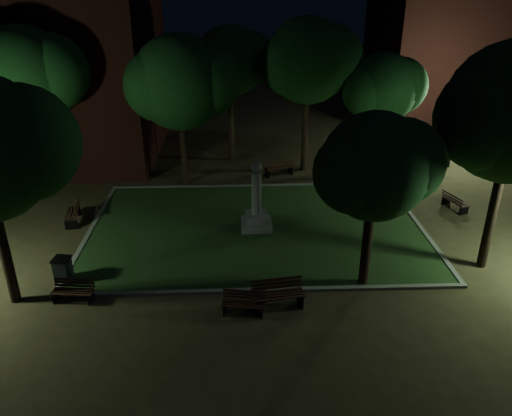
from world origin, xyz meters
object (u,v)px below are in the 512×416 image
Objects in this scene: trash_bin at (63,270)px; bench_far_side at (279,168)px; bench_west_near at (73,291)px; bench_left_side at (74,214)px; bench_near_left at (278,294)px; bench_right_side at (454,202)px; bench_near_right at (244,304)px; monument at (256,210)px; bicycle at (23,193)px.

bench_far_side is at bearing 50.08° from trash_bin.
bench_west_near is 0.83× the size of bench_far_side.
bench_left_side is at bearing 102.03° from trash_bin.
bench_far_side is (8.41, 12.12, 0.06)m from bench_west_near.
trash_bin is at bearing 126.83° from bench_west_near.
bench_right_side is (9.48, 7.71, -0.08)m from bench_near_left.
bench_far_side is at bearing 88.95° from bench_near_right.
bench_far_side is 1.73× the size of trash_bin.
monument is 8.58m from trash_bin.
bench_right_side is 18.45m from trash_bin.
bench_west_near is 6.65m from bench_left_side.
bench_near_left is 1.26× the size of bench_west_near.
monument reaches higher than bench_left_side.
trash_bin is (-17.49, -5.87, 0.14)m from bench_right_side.
bench_near_left reaches higher than bench_far_side.
bench_near_left is 1.28× the size of bicycle.
bench_left_side is 1.68× the size of trash_bin.
bench_far_side is at bearing 76.52° from monument.
bench_right_side is 1.07× the size of bicycle.
bench_near_right is 13.32m from bench_far_side.
monument is 2.14× the size of bicycle.
trash_bin reaches higher than bicycle.
bench_west_near is at bearing -141.72° from monument.
bench_left_side is 18.60m from bench_right_side.
bench_right_side reaches higher than bench_west_near.
bench_right_side is at bearing 81.46° from bench_left_side.
bench_near_left reaches higher than bench_right_side.
trash_bin is (-6.81, 2.21, 0.15)m from bench_near_right.
bench_right_side is 0.88× the size of bench_far_side.
trash_bin reaches higher than bench_west_near.
monument is 1.67× the size of bench_near_left.
bench_near_right is 1.03× the size of bicycle.
bench_left_side is (-9.11, 7.01, -0.04)m from bench_near_left.
bench_near_left is at bearing -12.90° from trash_bin.
bench_right_side is at bearing -70.19° from bicycle.
bench_right_side is (9.98, 1.73, -0.57)m from monument.
trash_bin reaches higher than bench_near_left.
monument is 6.41m from bench_near_right.
bench_near_right is at bearing -106.67° from bicycle.
bench_west_near is 18.20m from bench_right_side.
bench_right_side is (18.59, 0.70, -0.04)m from bench_left_side.
monument is 3.05× the size of trash_bin.
bench_far_side reaches higher than bench_left_side.
bench_near_right is 7.16m from trash_bin.
bicycle is (-5.25, 9.20, 0.01)m from bench_west_near.
bench_near_left is at bearing 26.20° from bench_near_right.
trash_bin is 9.18m from bicycle.
monument reaches higher than trash_bin.
bench_west_near is 0.95× the size of bench_right_side.
bench_west_near is 1.01× the size of bicycle.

